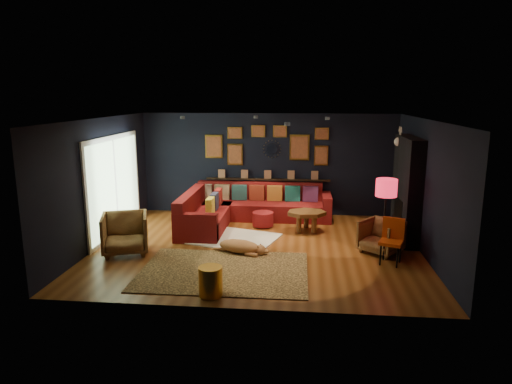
# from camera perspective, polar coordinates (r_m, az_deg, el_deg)

# --- Properties ---
(floor) EXTENTS (6.50, 6.50, 0.00)m
(floor) POSITION_cam_1_polar(r_m,az_deg,el_deg) (9.41, 0.19, -6.92)
(floor) COLOR brown
(floor) RESTS_ON ground
(room_walls) EXTENTS (6.50, 6.50, 6.50)m
(room_walls) POSITION_cam_1_polar(r_m,az_deg,el_deg) (9.01, 0.19, 2.70)
(room_walls) COLOR black
(room_walls) RESTS_ON ground
(sectional) EXTENTS (3.41, 2.69, 0.86)m
(sectional) POSITION_cam_1_polar(r_m,az_deg,el_deg) (11.10, -2.05, -2.20)
(sectional) COLOR maroon
(sectional) RESTS_ON ground
(ledge) EXTENTS (3.20, 0.12, 0.04)m
(ledge) POSITION_cam_1_polar(r_m,az_deg,el_deg) (11.76, 1.47, 1.59)
(ledge) COLOR black
(ledge) RESTS_ON room_walls
(gallery_wall) EXTENTS (3.15, 0.04, 1.02)m
(gallery_wall) POSITION_cam_1_polar(r_m,az_deg,el_deg) (11.67, 1.44, 5.92)
(gallery_wall) COLOR gold
(gallery_wall) RESTS_ON room_walls
(sunburst_mirror) EXTENTS (0.47, 0.16, 0.47)m
(sunburst_mirror) POSITION_cam_1_polar(r_m,az_deg,el_deg) (11.67, 2.00, 5.39)
(sunburst_mirror) COLOR silver
(sunburst_mirror) RESTS_ON room_walls
(fireplace) EXTENTS (0.31, 1.60, 2.20)m
(fireplace) POSITION_cam_1_polar(r_m,az_deg,el_deg) (10.21, 18.26, -0.06)
(fireplace) COLOR black
(fireplace) RESTS_ON ground
(deer_head) EXTENTS (0.50, 0.28, 0.45)m
(deer_head) POSITION_cam_1_polar(r_m,az_deg,el_deg) (10.55, 18.31, 5.98)
(deer_head) COLOR white
(deer_head) RESTS_ON fireplace
(sliding_door) EXTENTS (0.06, 2.80, 2.20)m
(sliding_door) POSITION_cam_1_polar(r_m,az_deg,el_deg) (10.48, -17.25, 0.75)
(sliding_door) COLOR white
(sliding_door) RESTS_ON ground
(ceiling_spots) EXTENTS (3.30, 2.50, 0.06)m
(ceiling_spots) POSITION_cam_1_polar(r_m,az_deg,el_deg) (9.70, 0.67, 9.12)
(ceiling_spots) COLOR black
(ceiling_spots) RESTS_ON room_walls
(shag_rug) EXTENTS (2.27, 1.92, 0.03)m
(shag_rug) POSITION_cam_1_polar(r_m,az_deg,el_deg) (9.95, -3.30, -5.77)
(shag_rug) COLOR white
(shag_rug) RESTS_ON ground
(leopard_rug) EXTENTS (2.95, 2.12, 0.02)m
(leopard_rug) POSITION_cam_1_polar(r_m,az_deg,el_deg) (8.20, -4.02, -9.82)
(leopard_rug) COLOR tan
(leopard_rug) RESTS_ON ground
(coffee_table) EXTENTS (1.00, 0.81, 0.45)m
(coffee_table) POSITION_cam_1_polar(r_m,az_deg,el_deg) (10.40, 6.34, -2.89)
(coffee_table) COLOR brown
(coffee_table) RESTS_ON shag_rug
(pouf) EXTENTS (0.50, 0.50, 0.32)m
(pouf) POSITION_cam_1_polar(r_m,az_deg,el_deg) (10.78, 0.88, -3.38)
(pouf) COLOR maroon
(pouf) RESTS_ON shag_rug
(armchair_left) EXTENTS (1.07, 1.03, 0.88)m
(armchair_left) POSITION_cam_1_polar(r_m,az_deg,el_deg) (9.31, -16.07, -4.78)
(armchair_left) COLOR #C98345
(armchair_left) RESTS_ON ground
(armchair_right) EXTENTS (0.96, 0.95, 0.72)m
(armchair_right) POSITION_cam_1_polar(r_m,az_deg,el_deg) (9.32, 15.38, -5.21)
(armchair_right) COLOR #C98345
(armchair_right) RESTS_ON ground
(gold_stool) EXTENTS (0.37, 0.37, 0.47)m
(gold_stool) POSITION_cam_1_polar(r_m,az_deg,el_deg) (7.22, -5.70, -11.05)
(gold_stool) COLOR gold
(gold_stool) RESTS_ON ground
(orange_chair) EXTENTS (0.51, 0.51, 0.84)m
(orange_chair) POSITION_cam_1_polar(r_m,az_deg,el_deg) (8.78, 16.65, -5.43)
(orange_chair) COLOR black
(orange_chair) RESTS_ON ground
(floor_lamp) EXTENTS (0.41, 0.41, 1.48)m
(floor_lamp) POSITION_cam_1_polar(r_m,az_deg,el_deg) (9.13, 15.97, 0.07)
(floor_lamp) COLOR black
(floor_lamp) RESTS_ON ground
(dog) EXTENTS (1.25, 0.83, 0.36)m
(dog) POSITION_cam_1_polar(r_m,az_deg,el_deg) (9.00, -2.10, -6.49)
(dog) COLOR #B97749
(dog) RESTS_ON leopard_rug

